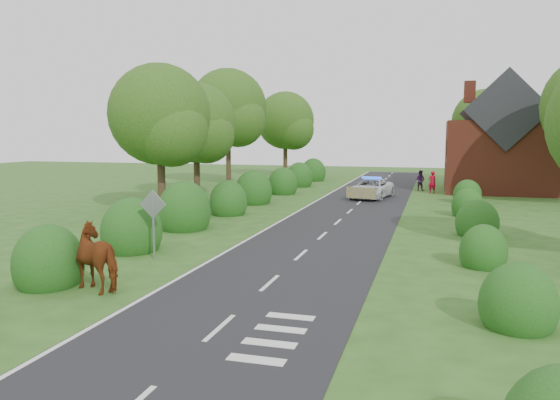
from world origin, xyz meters
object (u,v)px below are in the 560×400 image
(pedestrian_red, at_px, (432,182))
(pedestrian_purple, at_px, (420,180))
(road_sign, at_px, (153,214))
(cow, at_px, (102,262))
(police_van, at_px, (371,188))

(pedestrian_red, relative_size, pedestrian_purple, 1.04)
(road_sign, xyz_separation_m, pedestrian_red, (9.53, 25.51, -0.81))
(cow, bearing_deg, pedestrian_purple, -176.87)
(pedestrian_red, xyz_separation_m, pedestrian_purple, (-0.94, 1.82, -0.03))
(road_sign, height_order, cow, road_sign)
(pedestrian_red, height_order, pedestrian_purple, pedestrian_red)
(cow, height_order, pedestrian_purple, pedestrian_purple)
(police_van, bearing_deg, road_sign, -95.30)
(cow, xyz_separation_m, police_van, (5.00, 24.94, -0.13))
(road_sign, bearing_deg, police_van, 75.51)
(road_sign, xyz_separation_m, cow, (0.44, -3.88, -0.84))
(road_sign, relative_size, police_van, 0.48)
(cow, relative_size, pedestrian_purple, 1.40)
(road_sign, bearing_deg, pedestrian_red, 69.51)
(road_sign, height_order, pedestrian_red, road_sign)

